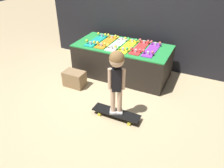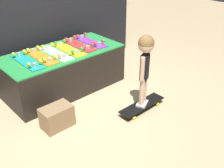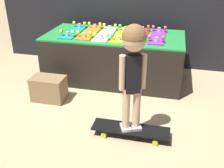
{
  "view_description": "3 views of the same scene",
  "coord_description": "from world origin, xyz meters",
  "px_view_note": "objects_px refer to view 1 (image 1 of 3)",
  "views": [
    {
      "loc": [
        1.49,
        -2.98,
        2.2
      ],
      "look_at": [
        0.18,
        -0.26,
        0.29
      ],
      "focal_mm": 35.0,
      "sensor_mm": 36.0,
      "label": 1
    },
    {
      "loc": [
        -1.91,
        -2.61,
        2.1
      ],
      "look_at": [
        0.23,
        -0.28,
        0.34
      ],
      "focal_mm": 42.0,
      "sensor_mm": 36.0,
      "label": 2
    },
    {
      "loc": [
        0.74,
        -2.69,
        1.58
      ],
      "look_at": [
        0.18,
        -0.3,
        0.35
      ],
      "focal_mm": 42.0,
      "sensor_mm": 36.0,
      "label": 3
    }
  ],
  "objects_px": {
    "skateboard_teal_on_rack": "(97,40)",
    "skateboard_yellow_on_rack": "(128,46)",
    "skateboard_white_on_rack": "(117,44)",
    "skateboard_purple_on_rack": "(152,49)",
    "storage_box": "(74,79)",
    "skateboard_orange_on_rack": "(107,42)",
    "child": "(117,72)",
    "skateboard_on_floor": "(116,113)",
    "skateboard_red_on_rack": "(140,47)"
  },
  "relations": [
    {
      "from": "skateboard_white_on_rack",
      "to": "child",
      "type": "xyz_separation_m",
      "value": [
        0.56,
        -1.23,
        0.15
      ]
    },
    {
      "from": "storage_box",
      "to": "skateboard_white_on_rack",
      "type": "bearing_deg",
      "value": 55.89
    },
    {
      "from": "skateboard_on_floor",
      "to": "storage_box",
      "type": "relative_size",
      "value": 1.92
    },
    {
      "from": "skateboard_teal_on_rack",
      "to": "skateboard_orange_on_rack",
      "type": "relative_size",
      "value": 1.0
    },
    {
      "from": "skateboard_teal_on_rack",
      "to": "skateboard_white_on_rack",
      "type": "distance_m",
      "value": 0.45
    },
    {
      "from": "skateboard_orange_on_rack",
      "to": "child",
      "type": "bearing_deg",
      "value": -58.07
    },
    {
      "from": "skateboard_orange_on_rack",
      "to": "skateboard_red_on_rack",
      "type": "height_order",
      "value": "same"
    },
    {
      "from": "skateboard_yellow_on_rack",
      "to": "child",
      "type": "relative_size",
      "value": 0.7
    },
    {
      "from": "skateboard_white_on_rack",
      "to": "skateboard_on_floor",
      "type": "distance_m",
      "value": 1.46
    },
    {
      "from": "skateboard_teal_on_rack",
      "to": "child",
      "type": "distance_m",
      "value": 1.6
    },
    {
      "from": "storage_box",
      "to": "skateboard_purple_on_rack",
      "type": "bearing_deg",
      "value": 33.95
    },
    {
      "from": "skateboard_orange_on_rack",
      "to": "child",
      "type": "xyz_separation_m",
      "value": [
        0.78,
        -1.25,
        0.15
      ]
    },
    {
      "from": "child",
      "to": "storage_box",
      "type": "xyz_separation_m",
      "value": [
        -1.06,
        0.48,
        -0.64
      ]
    },
    {
      "from": "skateboard_orange_on_rack",
      "to": "skateboard_yellow_on_rack",
      "type": "height_order",
      "value": "same"
    },
    {
      "from": "child",
      "to": "skateboard_yellow_on_rack",
      "type": "bearing_deg",
      "value": 81.74
    },
    {
      "from": "skateboard_yellow_on_rack",
      "to": "skateboard_on_floor",
      "type": "bearing_deg",
      "value": -74.79
    },
    {
      "from": "skateboard_teal_on_rack",
      "to": "skateboard_white_on_rack",
      "type": "relative_size",
      "value": 1.0
    },
    {
      "from": "skateboard_teal_on_rack",
      "to": "skateboard_purple_on_rack",
      "type": "bearing_deg",
      "value": 1.46
    },
    {
      "from": "skateboard_purple_on_rack",
      "to": "skateboard_red_on_rack",
      "type": "bearing_deg",
      "value": -179.42
    },
    {
      "from": "skateboard_teal_on_rack",
      "to": "skateboard_yellow_on_rack",
      "type": "bearing_deg",
      "value": -1.21
    },
    {
      "from": "skateboard_teal_on_rack",
      "to": "skateboard_on_floor",
      "type": "bearing_deg",
      "value": -51.04
    },
    {
      "from": "skateboard_yellow_on_rack",
      "to": "storage_box",
      "type": "distance_m",
      "value": 1.16
    },
    {
      "from": "skateboard_orange_on_rack",
      "to": "skateboard_purple_on_rack",
      "type": "height_order",
      "value": "same"
    },
    {
      "from": "storage_box",
      "to": "skateboard_on_floor",
      "type": "bearing_deg",
      "value": -24.18
    },
    {
      "from": "skateboard_teal_on_rack",
      "to": "skateboard_yellow_on_rack",
      "type": "distance_m",
      "value": 0.67
    },
    {
      "from": "skateboard_red_on_rack",
      "to": "storage_box",
      "type": "relative_size",
      "value": 1.81
    },
    {
      "from": "skateboard_purple_on_rack",
      "to": "storage_box",
      "type": "height_order",
      "value": "skateboard_purple_on_rack"
    },
    {
      "from": "skateboard_red_on_rack",
      "to": "skateboard_on_floor",
      "type": "distance_m",
      "value": 1.39
    },
    {
      "from": "skateboard_orange_on_rack",
      "to": "skateboard_red_on_rack",
      "type": "bearing_deg",
      "value": 1.3
    },
    {
      "from": "skateboard_white_on_rack",
      "to": "skateboard_yellow_on_rack",
      "type": "height_order",
      "value": "same"
    },
    {
      "from": "skateboard_orange_on_rack",
      "to": "skateboard_red_on_rack",
      "type": "distance_m",
      "value": 0.67
    },
    {
      "from": "skateboard_red_on_rack",
      "to": "skateboard_orange_on_rack",
      "type": "bearing_deg",
      "value": -178.7
    },
    {
      "from": "skateboard_purple_on_rack",
      "to": "skateboard_on_floor",
      "type": "height_order",
      "value": "skateboard_purple_on_rack"
    },
    {
      "from": "skateboard_white_on_rack",
      "to": "storage_box",
      "type": "xyz_separation_m",
      "value": [
        -0.51,
        -0.75,
        -0.5
      ]
    },
    {
      "from": "skateboard_white_on_rack",
      "to": "child",
      "type": "distance_m",
      "value": 1.36
    },
    {
      "from": "skateboard_teal_on_rack",
      "to": "storage_box",
      "type": "xyz_separation_m",
      "value": [
        -0.06,
        -0.76,
        -0.5
      ]
    },
    {
      "from": "skateboard_white_on_rack",
      "to": "skateboard_teal_on_rack",
      "type": "bearing_deg",
      "value": 178.01
    },
    {
      "from": "skateboard_purple_on_rack",
      "to": "skateboard_white_on_rack",
      "type": "bearing_deg",
      "value": -176.24
    },
    {
      "from": "skateboard_orange_on_rack",
      "to": "storage_box",
      "type": "height_order",
      "value": "skateboard_orange_on_rack"
    },
    {
      "from": "skateboard_teal_on_rack",
      "to": "child",
      "type": "xyz_separation_m",
      "value": [
        1.0,
        -1.24,
        0.15
      ]
    },
    {
      "from": "child",
      "to": "storage_box",
      "type": "height_order",
      "value": "child"
    },
    {
      "from": "storage_box",
      "to": "skateboard_yellow_on_rack",
      "type": "bearing_deg",
      "value": 45.75
    },
    {
      "from": "skateboard_teal_on_rack",
      "to": "skateboard_red_on_rack",
      "type": "bearing_deg",
      "value": 1.68
    },
    {
      "from": "skateboard_orange_on_rack",
      "to": "storage_box",
      "type": "xyz_separation_m",
      "value": [
        -0.28,
        -0.78,
        -0.5
      ]
    },
    {
      "from": "skateboard_white_on_rack",
      "to": "skateboard_orange_on_rack",
      "type": "bearing_deg",
      "value": 173.23
    },
    {
      "from": "skateboard_teal_on_rack",
      "to": "child",
      "type": "bearing_deg",
      "value": -51.04
    },
    {
      "from": "skateboard_teal_on_rack",
      "to": "skateboard_on_floor",
      "type": "xyz_separation_m",
      "value": [
        1.0,
        -1.24,
        -0.57
      ]
    },
    {
      "from": "skateboard_orange_on_rack",
      "to": "child",
      "type": "height_order",
      "value": "child"
    },
    {
      "from": "skateboard_purple_on_rack",
      "to": "storage_box",
      "type": "bearing_deg",
      "value": -146.05
    },
    {
      "from": "child",
      "to": "storage_box",
      "type": "distance_m",
      "value": 1.33
    }
  ]
}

